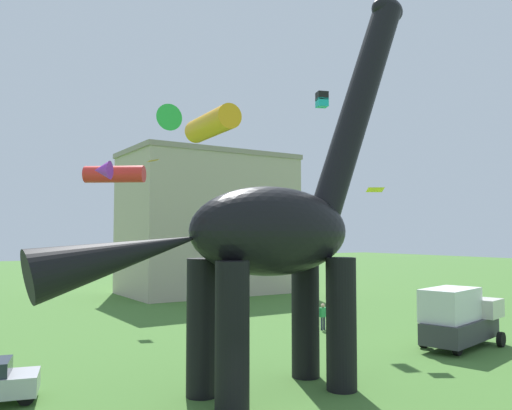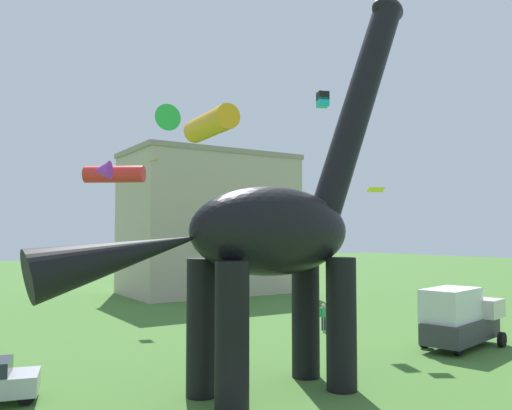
{
  "view_description": "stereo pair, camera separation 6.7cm",
  "coord_description": "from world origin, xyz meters",
  "views": [
    {
      "loc": [
        -8.64,
        -12.22,
        6.05
      ],
      "look_at": [
        2.3,
        4.93,
        7.21
      ],
      "focal_mm": 36.73,
      "sensor_mm": 36.0,
      "label": 1
    },
    {
      "loc": [
        -8.58,
        -12.26,
        6.05
      ],
      "look_at": [
        2.3,
        4.93,
        7.21
      ],
      "focal_mm": 36.73,
      "sensor_mm": 36.0,
      "label": 2
    }
  ],
  "objects": [
    {
      "name": "dinosaur_sculpture",
      "position": [
        2.77,
        4.59,
        6.19
      ],
      "size": [
        16.37,
        3.47,
        17.11
      ],
      "rotation": [
        0.0,
        0.0,
        0.23
      ],
      "color": "black",
      "rests_on": "ground_plane"
    },
    {
      "name": "parked_box_truck",
      "position": [
        15.78,
        5.82,
        1.65
      ],
      "size": [
        5.94,
        3.37,
        3.2
      ],
      "rotation": [
        0.0,
        0.0,
        0.24
      ],
      "color": "#38383D",
      "rests_on": "ground_plane"
    },
    {
      "name": "person_far_spectator",
      "position": [
        13.03,
        13.83,
        1.01
      ],
      "size": [
        0.62,
        0.27,
        1.66
      ],
      "rotation": [
        0.0,
        0.0,
        1.01
      ],
      "color": "#2D3347",
      "rests_on": "ground_plane"
    },
    {
      "name": "kite_far_right",
      "position": [
        -3.42,
        -1.78,
        8.55
      ],
      "size": [
        1.73,
        2.0,
        0.58
      ],
      "color": "orange"
    },
    {
      "name": "kite_drifting",
      "position": [
        -3.56,
        4.36,
        8.02
      ],
      "size": [
        1.96,
        2.04,
        0.58
      ],
      "color": "red"
    },
    {
      "name": "kite_apex",
      "position": [
        15.05,
        16.19,
        15.65
      ],
      "size": [
        0.96,
        0.96,
        1.07
      ],
      "color": "black"
    },
    {
      "name": "kite_mid_center",
      "position": [
        5.94,
        25.2,
        11.66
      ],
      "size": [
        0.88,
        1.09,
        0.16
      ],
      "color": "orange"
    },
    {
      "name": "kite_mid_left",
      "position": [
        13.12,
        9.21,
        8.61
      ],
      "size": [
        1.15,
        1.07,
        0.22
      ],
      "color": "yellow"
    },
    {
      "name": "background_building_block",
      "position": [
        16.62,
        36.79,
        7.27
      ],
      "size": [
        17.18,
        10.38,
        14.53
      ],
      "color": "#B7A893",
      "rests_on": "ground_plane"
    }
  ]
}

